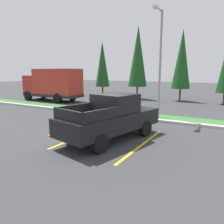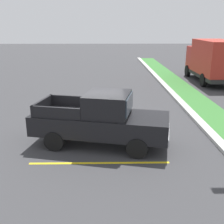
% 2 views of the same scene
% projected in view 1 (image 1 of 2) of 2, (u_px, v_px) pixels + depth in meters
% --- Properties ---
extents(ground_plane, '(120.00, 120.00, 0.00)m').
position_uv_depth(ground_plane, '(91.00, 138.00, 10.26)').
color(ground_plane, '#38383A').
extents(parking_line_near, '(0.12, 4.80, 0.01)m').
position_uv_depth(parking_line_near, '(84.00, 135.00, 10.82)').
color(parking_line_near, yellow).
rests_on(parking_line_near, ground).
extents(parking_line_far, '(0.12, 4.80, 0.01)m').
position_uv_depth(parking_line_far, '(142.00, 145.00, 9.30)').
color(parking_line_far, yellow).
rests_on(parking_line_far, ground).
extents(curb_strip, '(56.00, 0.40, 0.15)m').
position_uv_depth(curb_strip, '(134.00, 118.00, 14.51)').
color(curb_strip, '#B2B2AD').
rests_on(curb_strip, ground).
extents(grass_median, '(56.00, 1.80, 0.06)m').
position_uv_depth(grass_median, '(141.00, 115.00, 15.46)').
color(grass_median, '#387533').
rests_on(grass_median, ground).
extents(pickup_truck_main, '(2.99, 5.51, 2.10)m').
position_uv_depth(pickup_truck_main, '(111.00, 117.00, 9.91)').
color(pickup_truck_main, black).
rests_on(pickup_truck_main, ground).
extents(cargo_truck_distant, '(6.81, 2.53, 3.40)m').
position_uv_depth(cargo_truck_distant, '(53.00, 84.00, 23.17)').
color(cargo_truck_distant, black).
rests_on(cargo_truck_distant, ground).
extents(street_light, '(0.24, 1.49, 6.88)m').
position_uv_depth(street_light, '(160.00, 58.00, 13.78)').
color(street_light, gray).
rests_on(street_light, ground).
extents(cypress_tree_leftmost, '(1.79, 1.79, 6.90)m').
position_uv_depth(cypress_tree_leftmost, '(102.00, 64.00, 27.46)').
color(cypress_tree_leftmost, brown).
rests_on(cypress_tree_leftmost, ground).
extents(cypress_tree_left_inner, '(2.11, 2.11, 8.10)m').
position_uv_depth(cypress_tree_left_inner, '(138.00, 57.00, 24.24)').
color(cypress_tree_left_inner, brown).
rests_on(cypress_tree_left_inner, ground).
extents(cypress_tree_center, '(1.93, 1.93, 7.43)m').
position_uv_depth(cypress_tree_center, '(182.00, 59.00, 22.59)').
color(cypress_tree_center, brown).
rests_on(cypress_tree_center, ground).
extents(traffic_cone, '(0.36, 0.36, 0.60)m').
position_uv_depth(traffic_cone, '(52.00, 130.00, 10.59)').
color(traffic_cone, orange).
rests_on(traffic_cone, ground).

